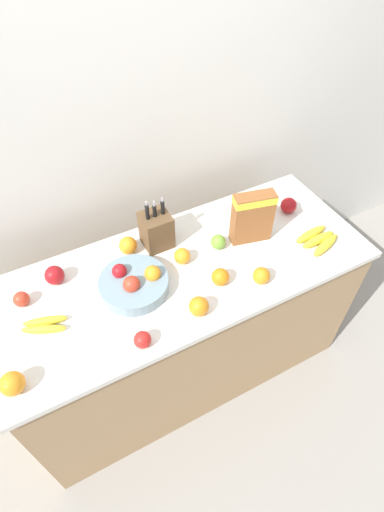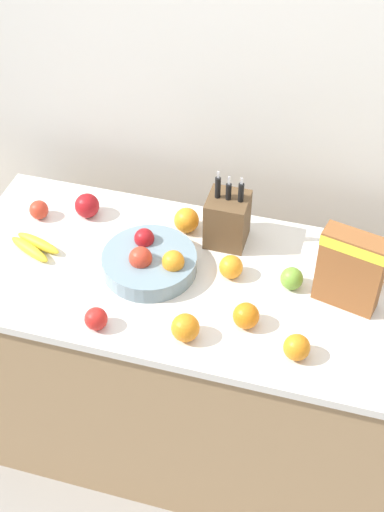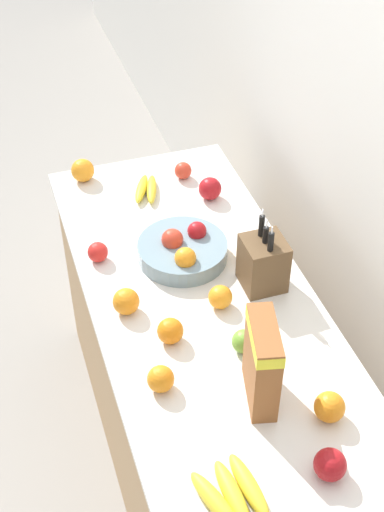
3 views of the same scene
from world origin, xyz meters
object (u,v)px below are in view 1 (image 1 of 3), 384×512
(orange_front_right, at_px, (182,256))
(orange_mid_left, at_px, (255,206))
(apple_rightmost, at_px, (21,299))
(apple_near_bananas, at_px, (218,242))
(apple_leftmost, at_px, (289,205))
(knife_block, at_px, (156,230))
(orange_by_cereal, at_px, (220,277))
(orange_front_left, at_px, (12,384))
(apple_rear, at_px, (54,275))
(fruit_bowl, at_px, (134,283))
(orange_back_center, at_px, (128,245))
(banana_bunch_right, at_px, (318,240))
(cereal_box, at_px, (253,216))
(banana_bunch_left, at_px, (44,325))
(orange_mid_right, at_px, (261,276))
(apple_front, at_px, (142,340))
(orange_near_bowl, at_px, (199,306))

(orange_front_right, distance_m, orange_mid_left, 0.50)
(apple_rightmost, distance_m, apple_near_bananas, 0.89)
(apple_rightmost, xyz_separation_m, apple_leftmost, (1.33, -0.04, 0.01))
(knife_block, bearing_deg, orange_mid_left, -3.06)
(apple_rightmost, xyz_separation_m, orange_mid_left, (1.17, 0.03, 0.01))
(orange_by_cereal, relative_size, orange_mid_left, 0.94)
(orange_front_left, bearing_deg, knife_block, 29.66)
(orange_mid_left, bearing_deg, apple_rear, 178.72)
(fruit_bowl, distance_m, orange_back_center, 0.22)
(banana_bunch_right, bearing_deg, orange_front_right, 162.74)
(cereal_box, relative_size, banana_bunch_left, 1.39)
(apple_near_bananas, height_order, orange_mid_right, orange_mid_right)
(fruit_bowl, relative_size, apple_front, 4.38)
(apple_rear, bearing_deg, orange_mid_right, -27.81)
(fruit_bowl, height_order, apple_leftmost, fruit_bowl)
(cereal_box, bearing_deg, apple_rightmost, -172.90)
(banana_bunch_left, bearing_deg, apple_front, -38.63)
(apple_rear, bearing_deg, apple_front, -65.44)
(apple_rightmost, relative_size, orange_front_right, 0.87)
(banana_bunch_left, distance_m, apple_leftmost, 1.28)
(banana_bunch_left, distance_m, orange_by_cereal, 0.74)
(apple_rightmost, bearing_deg, banana_bunch_left, -71.77)
(fruit_bowl, xyz_separation_m, apple_front, (-0.08, -0.27, -0.00))
(cereal_box, bearing_deg, orange_mid_left, 62.93)
(orange_back_center, bearing_deg, orange_front_right, -41.75)
(fruit_bowl, relative_size, orange_mid_right, 3.92)
(banana_bunch_left, height_order, orange_back_center, orange_back_center)
(apple_rear, bearing_deg, orange_mid_left, -1.28)
(orange_front_left, bearing_deg, apple_rear, 58.38)
(apple_front, xyz_separation_m, orange_mid_left, (0.81, 0.44, 0.01))
(apple_leftmost, bearing_deg, orange_back_center, 171.98)
(orange_mid_left, bearing_deg, apple_rightmost, -178.45)
(orange_front_right, bearing_deg, banana_bunch_right, -17.26)
(orange_by_cereal, xyz_separation_m, orange_back_center, (-0.28, 0.36, 0.00))
(cereal_box, bearing_deg, orange_by_cereal, -133.89)
(fruit_bowl, height_order, orange_mid_right, fruit_bowl)
(fruit_bowl, bearing_deg, apple_front, -105.90)
(cereal_box, height_order, fruit_bowl, cereal_box)
(orange_mid_right, bearing_deg, cereal_box, 66.92)
(banana_bunch_right, xyz_separation_m, apple_rightmost, (-1.32, 0.29, 0.01))
(orange_by_cereal, height_order, orange_near_bowl, orange_near_bowl)
(orange_back_center, bearing_deg, banana_bunch_right, -24.13)
(apple_leftmost, xyz_separation_m, orange_front_left, (-1.43, -0.32, 0.00))
(apple_rear, height_order, orange_mid_left, same)
(apple_leftmost, height_order, orange_mid_left, orange_mid_left)
(apple_front, relative_size, apple_near_bananas, 0.97)
(apple_near_bananas, bearing_deg, orange_front_left, -164.81)
(banana_bunch_left, bearing_deg, banana_bunch_right, -6.08)
(orange_front_right, height_order, orange_back_center, orange_back_center)
(fruit_bowl, height_order, orange_front_right, fruit_bowl)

